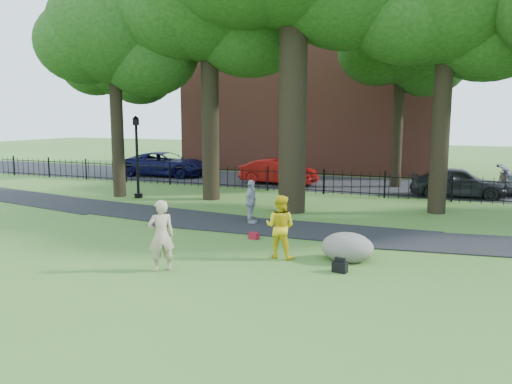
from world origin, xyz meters
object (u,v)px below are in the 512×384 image
at_px(lamppost, 137,158).
at_px(woman, 161,236).
at_px(man, 280,227).
at_px(boulder, 347,245).
at_px(red_sedan, 278,172).

bearing_deg(lamppost, woman, -69.46).
bearing_deg(man, woman, 45.38).
xyz_separation_m(woman, man, (2.36, 2.26, -0.03)).
height_order(woman, man, woman).
distance_m(man, boulder, 1.89).
relative_size(woman, red_sedan, 0.41).
height_order(boulder, red_sedan, red_sedan).
bearing_deg(woman, red_sedan, -124.28).
bearing_deg(red_sedan, man, -154.30).
xyz_separation_m(boulder, lamppost, (-11.56, 6.61, 1.50)).
height_order(man, boulder, man).
xyz_separation_m(man, boulder, (1.77, 0.45, -0.46)).
height_order(boulder, lamppost, lamppost).
xyz_separation_m(man, lamppost, (-9.78, 7.06, 1.04)).
bearing_deg(woman, man, 179.72).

